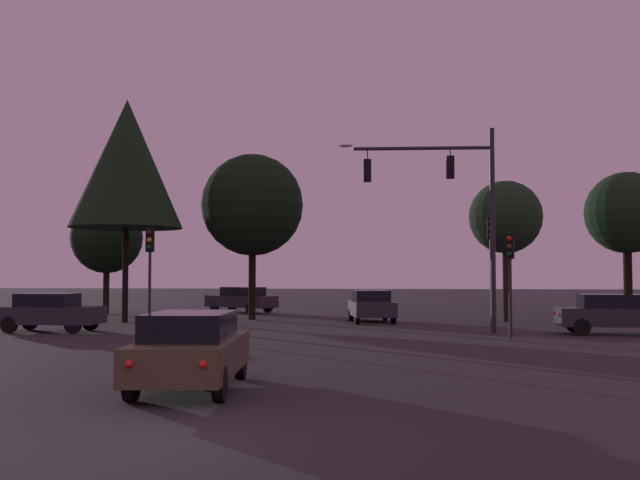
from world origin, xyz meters
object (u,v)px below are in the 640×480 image
at_px(traffic_light_corner_right, 510,264).
at_px(tree_left_far, 127,164).
at_px(traffic_signal_mast_arm, 452,196).
at_px(car_crossing_right, 50,312).
at_px(tree_right_cluster, 252,205).
at_px(traffic_light_median, 150,259).
at_px(tree_lot_edge, 505,218).
at_px(car_crossing_left, 615,313).
at_px(car_far_lane, 241,299).
at_px(traffic_light_corner_left, 491,250).
at_px(tree_center_horizon, 107,238).
at_px(tree_behind_sign, 627,213).
at_px(car_nearside_lane, 191,349).
at_px(car_parked_lot, 371,306).

bearing_deg(traffic_light_corner_right, tree_left_far, 158.37).
distance_m(traffic_signal_mast_arm, car_crossing_right, 16.53).
bearing_deg(tree_right_cluster, traffic_light_median, -101.92).
bearing_deg(car_crossing_right, tree_lot_edge, 24.16).
relative_size(traffic_light_corner_right, car_crossing_left, 0.84).
relative_size(traffic_signal_mast_arm, tree_lot_edge, 1.17).
relative_size(car_far_lane, tree_lot_edge, 0.70).
relative_size(traffic_light_corner_left, tree_center_horizon, 0.73).
bearing_deg(car_crossing_left, tree_right_cluster, 154.07).
relative_size(car_crossing_right, tree_behind_sign, 0.47).
distance_m(tree_center_horizon, tree_lot_edge, 22.44).
bearing_deg(car_far_lane, car_crossing_right, -105.26).
height_order(car_far_lane, tree_lot_edge, tree_lot_edge).
bearing_deg(tree_right_cluster, car_crossing_right, -125.92).
height_order(car_nearside_lane, tree_center_horizon, tree_center_horizon).
height_order(traffic_light_corner_right, car_far_lane, traffic_light_corner_right).
bearing_deg(tree_center_horizon, traffic_light_corner_left, -21.41).
relative_size(car_nearside_lane, tree_center_horizon, 0.71).
relative_size(car_crossing_left, tree_lot_edge, 0.65).
relative_size(traffic_signal_mast_arm, traffic_light_corner_right, 2.15).
xyz_separation_m(traffic_light_median, car_nearside_lane, (5.45, -12.93, -2.07)).
bearing_deg(tree_right_cluster, traffic_light_corner_right, -40.07).
height_order(car_crossing_left, tree_right_cluster, tree_right_cluster).
xyz_separation_m(traffic_light_median, tree_lot_edge, (14.54, 9.21, 2.16)).
relative_size(traffic_signal_mast_arm, car_nearside_lane, 1.75).
distance_m(car_far_lane, car_parked_lot, 11.69).
height_order(traffic_signal_mast_arm, car_crossing_left, traffic_signal_mast_arm).
relative_size(traffic_light_median, car_parked_lot, 0.95).
height_order(traffic_signal_mast_arm, tree_behind_sign, tree_behind_sign).
bearing_deg(car_far_lane, tree_left_far, -109.57).
distance_m(traffic_light_median, car_crossing_left, 17.81).
bearing_deg(tree_left_far, car_crossing_right, -97.70).
bearing_deg(car_parked_lot, traffic_light_corner_left, -24.85).
relative_size(car_crossing_right, car_far_lane, 0.84).
bearing_deg(car_parked_lot, tree_center_horizon, 159.80).
xyz_separation_m(car_parked_lot, tree_right_cluster, (-6.08, 1.51, 4.99)).
relative_size(traffic_signal_mast_arm, traffic_light_median, 1.98).
bearing_deg(car_nearside_lane, traffic_signal_mast_arm, 67.83).
height_order(traffic_light_corner_left, tree_center_horizon, tree_center_horizon).
height_order(traffic_signal_mast_arm, tree_left_far, tree_left_far).
xyz_separation_m(traffic_signal_mast_arm, traffic_light_corner_right, (1.90, -2.06, -2.69)).
height_order(car_far_lane, tree_left_far, tree_left_far).
bearing_deg(tree_center_horizon, traffic_signal_mast_arm, -31.79).
relative_size(traffic_light_corner_right, tree_left_far, 0.35).
bearing_deg(traffic_light_corner_left, tree_right_cluster, 160.80).
xyz_separation_m(car_crossing_right, tree_right_cluster, (6.33, 8.74, 4.99)).
distance_m(traffic_light_median, tree_right_cluster, 10.12).
bearing_deg(car_crossing_left, car_nearside_lane, -129.27).
bearing_deg(tree_left_far, tree_center_horizon, 118.83).
bearing_deg(tree_lot_edge, traffic_light_median, -147.67).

